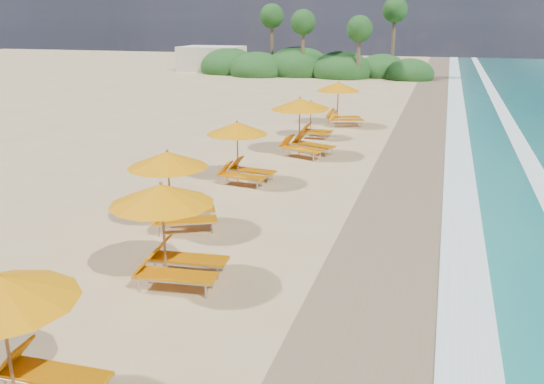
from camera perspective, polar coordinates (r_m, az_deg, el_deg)
ground at (r=17.13m, az=0.00°, el=-3.84°), size 160.00×160.00×0.00m
wet_sand at (r=16.50m, az=13.47°, el=-5.17°), size 4.00×160.00×0.01m
surf_foam at (r=16.61m, az=22.83°, el=-5.87°), size 4.00×160.00×0.01m
station_2 at (r=10.00m, az=-24.39°, el=-12.97°), size 2.72×2.53×2.48m
station_3 at (r=13.63m, az=-10.12°, el=-3.44°), size 2.89×2.72×2.52m
station_4 at (r=17.15m, az=-9.69°, el=0.78°), size 3.24×3.24×2.45m
station_5 at (r=21.75m, az=-3.06°, el=4.44°), size 2.81×2.66×2.40m
station_6 at (r=26.13m, az=3.17°, el=6.97°), size 3.46×3.41×2.69m
station_7 at (r=30.16m, az=4.19°, el=7.59°), size 2.23×2.08×2.00m
station_8 at (r=33.71m, az=6.98°, el=9.11°), size 3.36×3.31×2.60m
treeline at (r=62.74m, az=3.48°, el=12.52°), size 25.80×8.80×9.74m
beach_building at (r=68.84m, az=-6.08°, el=13.21°), size 7.00×5.00×2.80m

